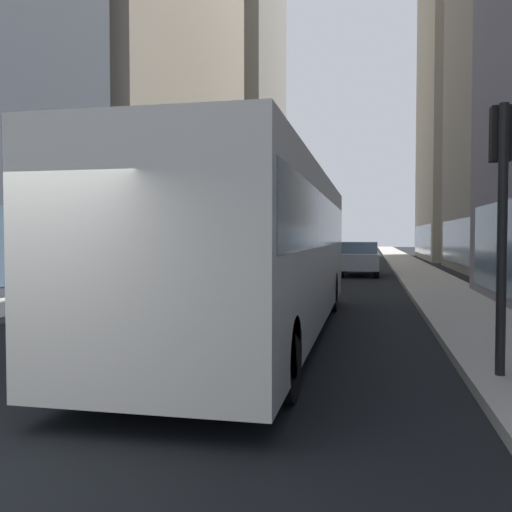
{
  "coord_description": "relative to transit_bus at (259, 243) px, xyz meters",
  "views": [
    {
      "loc": [
        3.28,
        -3.41,
        1.9
      ],
      "look_at": [
        0.48,
        10.04,
        1.4
      ],
      "focal_mm": 38.43,
      "sensor_mm": 36.0,
      "label": 1
    }
  ],
  "objects": [
    {
      "name": "ground_plane",
      "position": [
        -1.2,
        28.12,
        -1.78
      ],
      "size": [
        120.0,
        120.0,
        0.0
      ],
      "primitive_type": "plane",
      "color": "black"
    },
    {
      "name": "sidewalk_left",
      "position": [
        -6.9,
        28.12,
        -1.7
      ],
      "size": [
        2.4,
        110.0,
        0.15
      ],
      "primitive_type": "cube",
      "color": "#ADA89E",
      "rests_on": "ground"
    },
    {
      "name": "sidewalk_right",
      "position": [
        4.5,
        28.12,
        -1.7
      ],
      "size": [
        2.4,
        110.0,
        0.15
      ],
      "primitive_type": "cube",
      "color": "#ADA89E",
      "rests_on": "ground"
    },
    {
      "name": "building_left_far",
      "position": [
        -13.1,
        44.99,
        17.57
      ],
      "size": [
        11.18,
        16.03,
        38.71
      ],
      "color": "gray",
      "rests_on": "ground"
    },
    {
      "name": "building_right_far",
      "position": [
        10.7,
        37.5,
        15.72
      ],
      "size": [
        8.67,
        15.43,
        35.02
      ],
      "color": "#B2A893",
      "rests_on": "ground"
    },
    {
      "name": "transit_bus",
      "position": [
        0.0,
        0.0,
        0.0
      ],
      "size": [
        2.78,
        11.53,
        3.05
      ],
      "color": "silver",
      "rests_on": "ground"
    },
    {
      "name": "car_black_suv",
      "position": [
        -4.0,
        29.58,
        -0.96
      ],
      "size": [
        1.76,
        4.35,
        1.62
      ],
      "color": "black",
      "rests_on": "ground"
    },
    {
      "name": "car_silver_sedan",
      "position": [
        1.6,
        16.78,
        -0.95
      ],
      "size": [
        1.79,
        4.77,
        1.62
      ],
      "color": "#B7BABF",
      "rests_on": "ground"
    },
    {
      "name": "car_blue_hatchback",
      "position": [
        -4.0,
        2.6,
        -0.95
      ],
      "size": [
        1.95,
        4.27,
        1.62
      ],
      "color": "#4C6BB7",
      "rests_on": "ground"
    },
    {
      "name": "car_grey_wagon",
      "position": [
        -2.4,
        24.32,
        -0.95
      ],
      "size": [
        1.85,
        4.76,
        1.62
      ],
      "color": "slate",
      "rests_on": "ground"
    },
    {
      "name": "box_truck",
      "position": [
        -2.4,
        10.97,
        -0.11
      ],
      "size": [
        2.3,
        7.5,
        3.05
      ],
      "color": "#19519E",
      "rests_on": "ground"
    },
    {
      "name": "dalmatian_dog",
      "position": [
        -1.77,
        -3.52,
        -1.26
      ],
      "size": [
        0.22,
        0.96,
        0.72
      ],
      "color": "white",
      "rests_on": "ground"
    },
    {
      "name": "traffic_light_near",
      "position": [
        3.7,
        -2.88,
        0.66
      ],
      "size": [
        0.24,
        0.4,
        3.4
      ],
      "color": "black",
      "rests_on": "sidewalk_right"
    }
  ]
}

